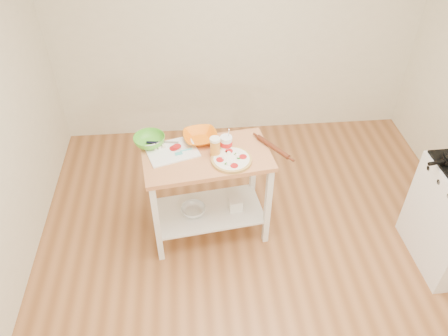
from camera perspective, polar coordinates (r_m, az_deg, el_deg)
room_shell at (r=2.85m, az=6.94°, el=1.59°), size 4.04×4.54×2.74m
prep_island at (r=3.72m, az=-2.16°, el=-1.41°), size 1.11×0.70×0.90m
pizza at (r=3.49m, az=0.98°, el=1.13°), size 0.33×0.33×0.05m
cutting_board at (r=3.61m, az=-6.86°, el=2.26°), size 0.47×0.41×0.04m
spatula at (r=3.58m, az=-5.42°, el=2.16°), size 0.14×0.08×0.01m
knife at (r=3.70m, az=-8.62°, el=3.31°), size 0.27×0.04×0.01m
orange_bowl at (r=3.70m, az=-3.11°, el=4.04°), size 0.32×0.32×0.07m
green_bowl at (r=3.70m, az=-9.71°, el=3.55°), size 0.35×0.35×0.08m
beer_pint at (r=3.50m, az=-1.17°, el=2.77°), size 0.09×0.09×0.17m
yogurt_tub at (r=3.58m, az=0.28°, el=3.30°), size 0.10×0.10×0.22m
rolling_pin at (r=3.63m, az=6.41°, el=2.74°), size 0.24×0.32×0.04m
shelf_glass_bowl at (r=3.95m, az=-4.03°, el=-5.50°), size 0.26×0.26×0.07m
shelf_bin at (r=3.96m, az=1.47°, el=-4.72°), size 0.13×0.13×0.12m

